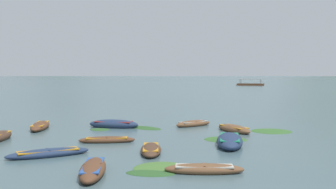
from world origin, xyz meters
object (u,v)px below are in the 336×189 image
at_px(rowboat_11, 230,141).
at_px(rowboat_3, 107,140).
at_px(rowboat_8, 234,129).
at_px(rowboat_10, 151,150).
at_px(rowboat_1, 204,169).
at_px(rowboat_6, 193,124).
at_px(rowboat_7, 114,124).
at_px(rowboat_9, 93,169).
at_px(rowboat_2, 40,126).
at_px(rowboat_0, 48,153).
at_px(ferry_0, 250,84).

bearing_deg(rowboat_11, rowboat_3, 170.69).
xyz_separation_m(rowboat_8, rowboat_10, (-5.74, -7.13, -0.03)).
bearing_deg(rowboat_11, rowboat_8, 75.75).
height_order(rowboat_1, rowboat_6, rowboat_6).
xyz_separation_m(rowboat_7, rowboat_11, (7.28, -7.59, 0.00)).
bearing_deg(rowboat_3, rowboat_7, 92.28).
bearing_deg(rowboat_9, rowboat_2, 113.95).
xyz_separation_m(rowboat_1, rowboat_11, (2.23, 6.08, 0.09)).
height_order(rowboat_0, ferry_0, ferry_0).
relative_size(rowboat_9, rowboat_11, 0.82).
xyz_separation_m(rowboat_0, rowboat_1, (7.17, -3.43, -0.00)).
xyz_separation_m(rowboat_3, rowboat_6, (5.82, 7.10, 0.03)).
relative_size(rowboat_6, rowboat_10, 0.99).
xyz_separation_m(rowboat_9, rowboat_10, (2.29, 4.17, -0.03)).
xyz_separation_m(rowboat_0, rowboat_10, (4.98, 0.70, 0.01)).
relative_size(rowboat_0, ferry_0, 0.39).
xyz_separation_m(rowboat_1, rowboat_3, (-4.79, 7.23, -0.01)).
distance_m(rowboat_0, rowboat_10, 5.03).
bearing_deg(rowboat_11, ferry_0, 75.34).
height_order(rowboat_3, rowboat_6, rowboat_6).
bearing_deg(ferry_0, rowboat_11, -104.66).
height_order(rowboat_7, rowboat_10, rowboat_7).
distance_m(rowboat_1, rowboat_11, 6.48).
bearing_deg(rowboat_8, rowboat_1, -107.50).
relative_size(rowboat_7, rowboat_8, 1.09).
relative_size(rowboat_0, rowboat_3, 1.21).
height_order(rowboat_2, rowboat_3, rowboat_2).
xyz_separation_m(rowboat_3, ferry_0, (38.04, 117.40, 0.31)).
xyz_separation_m(rowboat_2, rowboat_6, (11.43, 1.05, -0.02)).
bearing_deg(rowboat_10, rowboat_1, -62.06).
height_order(rowboat_3, rowboat_9, rowboat_9).
height_order(rowboat_2, ferry_0, ferry_0).
xyz_separation_m(rowboat_2, rowboat_11, (12.63, -7.20, 0.05)).
bearing_deg(ferry_0, rowboat_3, -107.95).
bearing_deg(rowboat_10, rowboat_11, 23.88).
xyz_separation_m(rowboat_2, rowboat_9, (5.92, -13.33, -0.00)).
relative_size(rowboat_6, rowboat_7, 0.82).
height_order(rowboat_1, rowboat_7, rowboat_7).
bearing_deg(rowboat_9, rowboat_1, 0.56).
distance_m(rowboat_2, rowboat_6, 11.47).
bearing_deg(rowboat_6, rowboat_11, -81.68).
xyz_separation_m(rowboat_10, rowboat_11, (4.42, 1.96, 0.08)).
distance_m(rowboat_7, ferry_0, 117.38).
distance_m(rowboat_8, ferry_0, 117.21).
height_order(rowboat_8, ferry_0, ferry_0).
bearing_deg(rowboat_8, rowboat_3, -154.27).
bearing_deg(rowboat_8, rowboat_11, -104.25).
bearing_deg(rowboat_8, rowboat_6, 129.24).
xyz_separation_m(rowboat_7, rowboat_9, (0.56, -13.72, -0.05)).
distance_m(rowboat_7, rowboat_11, 10.52).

